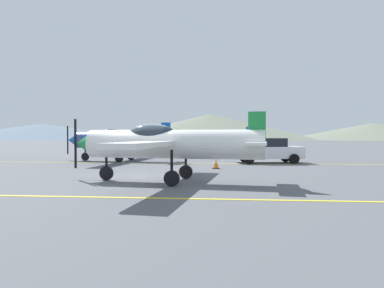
{
  "coord_description": "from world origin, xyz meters",
  "views": [
    {
      "loc": [
        3.46,
        -13.74,
        1.81
      ],
      "look_at": [
        1.3,
        10.0,
        1.2
      ],
      "focal_mm": 32.17,
      "sensor_mm": 36.0,
      "label": 1
    }
  ],
  "objects_px": {
    "traffic_cone_front": "(216,163)",
    "airplane_near": "(167,143)",
    "airplane_mid": "(118,140)",
    "car_sedan": "(267,150)",
    "airplane_far": "(215,138)"
  },
  "relations": [
    {
      "from": "airplane_mid",
      "to": "car_sedan",
      "type": "xyz_separation_m",
      "value": [
        10.18,
        -0.67,
        -0.66
      ]
    },
    {
      "from": "airplane_mid",
      "to": "airplane_far",
      "type": "distance_m",
      "value": 13.14
    },
    {
      "from": "airplane_far",
      "to": "car_sedan",
      "type": "distance_m",
      "value": 12.66
    },
    {
      "from": "airplane_mid",
      "to": "airplane_far",
      "type": "height_order",
      "value": "same"
    },
    {
      "from": "airplane_near",
      "to": "airplane_mid",
      "type": "xyz_separation_m",
      "value": [
        -5.12,
        10.32,
        0.0
      ]
    },
    {
      "from": "car_sedan",
      "to": "airplane_near",
      "type": "bearing_deg",
      "value": -117.68
    },
    {
      "from": "airplane_far",
      "to": "car_sedan",
      "type": "relative_size",
      "value": 1.99
    },
    {
      "from": "airplane_mid",
      "to": "airplane_far",
      "type": "xyz_separation_m",
      "value": [
        6.5,
        11.42,
        0.0
      ]
    },
    {
      "from": "traffic_cone_front",
      "to": "car_sedan",
      "type": "bearing_deg",
      "value": 51.71
    },
    {
      "from": "airplane_mid",
      "to": "car_sedan",
      "type": "bearing_deg",
      "value": -3.79
    },
    {
      "from": "traffic_cone_front",
      "to": "airplane_near",
      "type": "bearing_deg",
      "value": -107.98
    },
    {
      "from": "airplane_near",
      "to": "airplane_far",
      "type": "xyz_separation_m",
      "value": [
        1.38,
        21.74,
        0.0
      ]
    },
    {
      "from": "airplane_near",
      "to": "car_sedan",
      "type": "distance_m",
      "value": 10.91
    },
    {
      "from": "airplane_near",
      "to": "airplane_mid",
      "type": "relative_size",
      "value": 1.0
    },
    {
      "from": "airplane_mid",
      "to": "traffic_cone_front",
      "type": "height_order",
      "value": "airplane_mid"
    }
  ]
}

